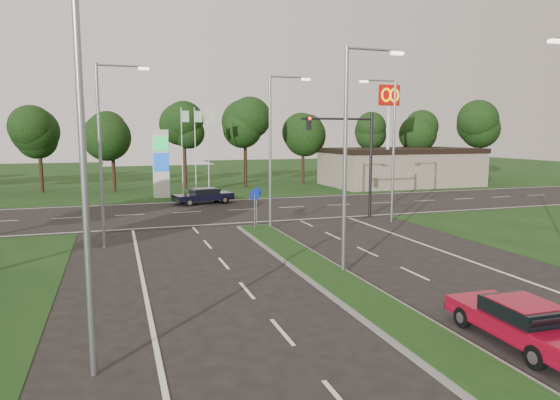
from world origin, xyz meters
name	(u,v)px	position (x,y,z in m)	size (l,w,h in m)	color
ground	(408,330)	(0.00, 0.00, 0.00)	(160.00, 160.00, 0.00)	black
verge_far	(178,177)	(0.00, 55.00, 0.00)	(160.00, 50.00, 0.02)	#143311
cross_road	(228,210)	(0.00, 24.00, 0.00)	(160.00, 12.00, 0.02)	black
median_kerb	(347,288)	(0.00, 4.00, 0.06)	(2.00, 26.00, 0.12)	slate
commercial_building	(400,167)	(22.00, 36.00, 2.00)	(16.00, 9.00, 4.00)	gray
streetlight_median_near	(350,148)	(1.00, 6.00, 5.08)	(2.53, 0.22, 9.00)	gray
streetlight_median_far	(273,143)	(1.00, 16.00, 5.08)	(2.53, 0.22, 9.00)	gray
streetlight_left_near	(93,158)	(-8.30, 0.00, 5.08)	(2.53, 0.22, 9.00)	gray
streetlight_left_far	(104,145)	(-8.30, 14.00, 5.08)	(2.53, 0.22, 9.00)	gray
streetlight_right_far	(391,143)	(8.80, 16.00, 5.08)	(2.53, 0.22, 9.00)	gray
traffic_signal	(353,149)	(7.19, 18.00, 4.65)	(5.10, 0.42, 7.00)	black
median_signs	(255,200)	(0.00, 16.40, 1.71)	(1.16, 1.76, 2.38)	gray
gas_pylon	(163,162)	(-3.79, 33.05, 3.20)	(5.80, 1.26, 8.00)	silver
mcdonalds_sign	(389,110)	(18.00, 31.97, 7.99)	(2.20, 0.47, 10.40)	silver
treeline_far	(195,122)	(0.10, 39.93, 6.83)	(6.00, 6.00, 9.90)	black
red_sedan	(522,321)	(2.40, -1.72, 0.63)	(1.88, 4.34, 1.18)	maroon
navy_sedan	(203,196)	(-1.14, 28.00, 0.69)	(4.94, 2.81, 1.28)	black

